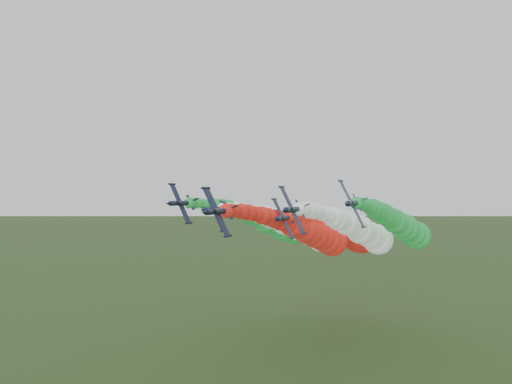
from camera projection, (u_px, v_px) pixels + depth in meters
jet_lead at (310, 233)px, 140.30m from camera, size 14.60×74.24×20.52m
jet_inner_left at (299, 229)px, 152.10m from camera, size 14.84×74.48×20.77m
jet_inner_right at (360, 230)px, 143.23m from camera, size 14.80×74.44×20.72m
jet_outer_left at (270, 223)px, 162.03m from camera, size 14.30×73.94×20.23m
jet_outer_right at (401, 226)px, 143.11m from camera, size 14.47×74.11×20.39m
jet_trail at (344, 234)px, 162.50m from camera, size 14.16×73.80×20.09m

